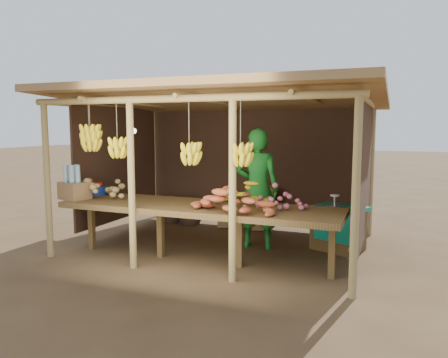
% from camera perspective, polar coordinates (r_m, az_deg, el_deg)
% --- Properties ---
extents(ground, '(60.00, 60.00, 0.00)m').
position_cam_1_polar(ground, '(7.00, -0.00, -8.56)').
color(ground, brown).
rests_on(ground, ground).
extents(stall_structure, '(4.70, 3.50, 2.43)m').
position_cam_1_polar(stall_structure, '(6.67, -0.79, 7.22)').
color(stall_structure, tan).
rests_on(stall_structure, ground).
extents(counter, '(3.90, 1.05, 0.80)m').
position_cam_1_polar(counter, '(5.98, -3.35, -3.97)').
color(counter, brown).
rests_on(counter, ground).
extents(potato_heap, '(0.96, 0.64, 0.36)m').
position_cam_1_polar(potato_heap, '(6.81, -15.65, -0.82)').
color(potato_heap, tan).
rests_on(potato_heap, counter).
extents(sweet_potato_heap, '(1.15, 0.86, 0.36)m').
position_cam_1_polar(sweet_potato_heap, '(5.51, 1.46, -2.34)').
color(sweet_potato_heap, '#B04F2D').
rests_on(sweet_potato_heap, counter).
extents(onion_heap, '(0.84, 0.60, 0.35)m').
position_cam_1_polar(onion_heap, '(5.64, 6.91, -2.21)').
color(onion_heap, '#B05568').
rests_on(onion_heap, counter).
extents(banana_pile, '(0.71, 0.51, 0.35)m').
position_cam_1_polar(banana_pile, '(6.05, 2.54, -1.57)').
color(banana_pile, yellow).
rests_on(banana_pile, counter).
extents(tomato_basin, '(0.37, 0.37, 0.20)m').
position_cam_1_polar(tomato_basin, '(7.15, -16.48, -1.31)').
color(tomato_basin, navy).
rests_on(tomato_basin, counter).
extents(bottle_box, '(0.47, 0.42, 0.51)m').
position_cam_1_polar(bottle_box, '(6.78, -18.95, -0.86)').
color(bottle_box, olive).
rests_on(bottle_box, counter).
extents(vendor, '(0.72, 0.52, 1.84)m').
position_cam_1_polar(vendor, '(6.68, 4.38, -1.26)').
color(vendor, '#1B7C27').
rests_on(vendor, ground).
extents(tarp_crate, '(0.92, 0.86, 0.87)m').
position_cam_1_polar(tarp_crate, '(6.87, 14.68, -6.03)').
color(tarp_crate, brown).
rests_on(tarp_crate, ground).
extents(carton_stack, '(1.09, 0.48, 0.78)m').
position_cam_1_polar(carton_stack, '(8.01, 3.44, -4.09)').
color(carton_stack, olive).
rests_on(carton_stack, ground).
extents(burlap_sacks, '(0.89, 0.47, 0.63)m').
position_cam_1_polar(burlap_sacks, '(8.47, -5.74, -3.98)').
color(burlap_sacks, '#492F21').
rests_on(burlap_sacks, ground).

